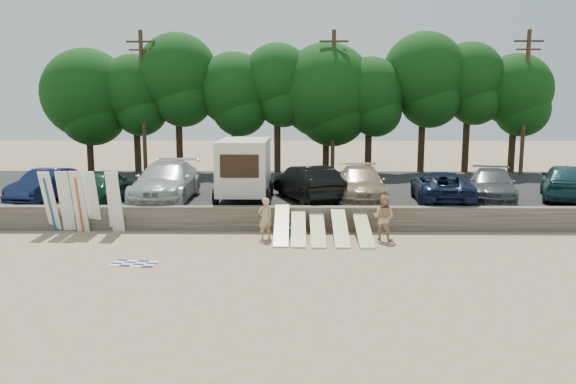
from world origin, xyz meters
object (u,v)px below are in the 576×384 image
car_3 (308,183)px  car_5 (441,187)px  beachgoer_b (384,218)px  car_0 (47,185)px  car_2 (166,182)px  beachgoer_a (265,218)px  car_1 (103,186)px  car_6 (492,185)px  car_4 (361,184)px  box_trailer (244,166)px  cooler (288,231)px  car_7 (566,181)px

car_3 → car_5: size_ratio=0.97×
beachgoer_b → car_0: bearing=13.5°
car_2 → beachgoer_a: 6.74m
car_1 → beachgoer_a: bearing=156.3°
car_1 → beachgoer_b: 12.90m
car_6 → car_4: bearing=-162.3°
car_4 → car_1: bearing=-174.4°
car_5 → beachgoer_a: bearing=34.1°
box_trailer → car_1: size_ratio=0.98×
beachgoer_a → car_2: bearing=-72.4°
car_3 → car_5: (6.10, -0.45, -0.11)m
beachgoer_b → cooler: 3.80m
car_0 → car_7: size_ratio=0.87×
car_2 → car_3: size_ratio=1.22×
beachgoer_b → beachgoer_a: bearing=29.6°
car_6 → box_trailer: bearing=-163.9°
car_1 → car_0: bearing=-6.3°
box_trailer → beachgoer_b: 7.80m
car_2 → cooler: 7.15m
beachgoer_a → car_5: bearing=179.3°
cooler → car_2: bearing=156.9°
box_trailer → beachgoer_a: bearing=-75.6°
car_4 → car_5: size_ratio=1.05×
car_4 → car_6: car_4 is taller
car_2 → beachgoer_a: car_2 is taller
box_trailer → car_1: bearing=-172.2°
car_5 → cooler: car_5 is taller
car_5 → beachgoer_a: 8.92m
car_0 → car_3: size_ratio=0.88×
car_0 → car_5: 18.33m
box_trailer → beachgoer_a: size_ratio=2.78×
car_0 → car_3: (12.23, 0.04, 0.10)m
car_5 → beachgoer_a: size_ratio=3.19×
car_3 → car_7: 12.16m
car_4 → car_7: bearing=4.7°
car_3 → car_6: car_3 is taller
car_0 → car_6: size_ratio=0.89×
box_trailer → car_6: (11.59, -0.10, -0.86)m
car_6 → cooler: (-9.47, -4.22, -1.27)m
car_2 → car_7: size_ratio=1.21×
car_1 → car_5: bearing=-175.1°
car_6 → beachgoer_a: car_6 is taller
box_trailer → car_1: box_trailer is taller
car_1 → beachgoer_a: 8.68m
car_3 → beachgoer_b: size_ratio=2.87×
car_7 → car_5: bearing=29.7°
car_5 → car_3: bearing=1.6°
car_5 → box_trailer: bearing=1.3°
car_0 → car_2: size_ratio=0.72×
box_trailer → beachgoer_a: 5.29m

